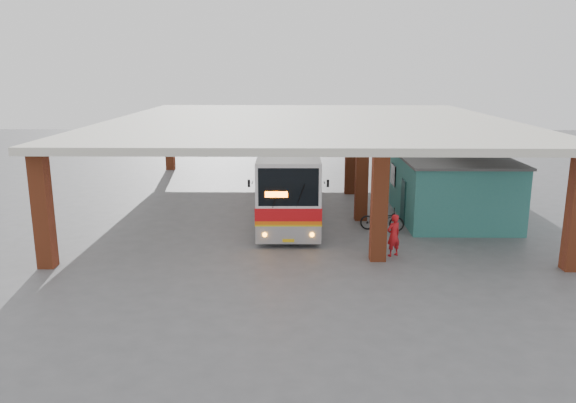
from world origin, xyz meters
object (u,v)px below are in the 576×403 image
at_px(pedestrian, 394,235).
at_px(motorcycle, 382,219).
at_px(coach_bus, 289,175).
at_px(red_chair, 380,199).

bearing_deg(pedestrian, motorcycle, -122.67).
height_order(coach_bus, motorcycle, coach_bus).
relative_size(pedestrian, red_chair, 2.41).
distance_m(pedestrian, red_chair, 8.75).
distance_m(coach_bus, pedestrian, 8.46).
bearing_deg(motorcycle, pedestrian, -170.39).
distance_m(coach_bus, motorcycle, 5.82).
relative_size(motorcycle, red_chair, 2.84).
height_order(pedestrian, red_chair, pedestrian).
bearing_deg(coach_bus, motorcycle, -40.54).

